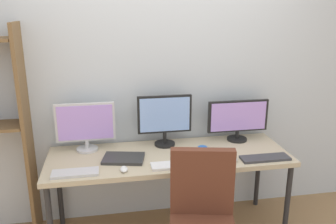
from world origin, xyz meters
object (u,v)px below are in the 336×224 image
coffee_mug (203,152)px  monitor_center (165,118)px  desk (169,160)px  mouse_left_side (233,159)px  monitor_right (238,119)px  mouse_right_side (124,169)px  keyboard_right (265,158)px  laptop_closed (124,158)px  monitor_left (86,125)px  keyboard_center (175,165)px  keyboard_left (75,173)px

coffee_mug → monitor_center: bearing=129.0°
desk → mouse_left_side: mouse_left_side is taller
coffee_mug → monitor_right: bearing=37.7°
mouse_right_side → desk: bearing=32.3°
desk → keyboard_right: keyboard_right is taller
monitor_right → laptop_closed: monitor_right is taller
monitor_right → monitor_left: bearing=-180.0°
mouse_right_side → coffee_mug: bearing=12.2°
monitor_left → monitor_center: bearing=-0.0°
keyboard_center → monitor_center: bearing=90.0°
keyboard_left → keyboard_right: bearing=0.0°
keyboard_center → laptop_closed: bearing=153.3°
mouse_left_side → laptop_closed: bearing=168.8°
laptop_closed → keyboard_right: bearing=2.9°
monitor_left → laptop_closed: 0.44m
keyboard_left → laptop_closed: laptop_closed is taller
monitor_right → keyboard_right: size_ratio=1.41×
coffee_mug → mouse_right_side: bearing=-167.8°
keyboard_center → coffee_mug: bearing=26.0°
monitor_right → keyboard_center: 0.82m
mouse_left_side → desk: bearing=156.3°
monitor_right → keyboard_center: bearing=-146.4°
monitor_center → keyboard_left: size_ratio=1.39×
monitor_right → keyboard_center: monitor_right is taller
monitor_center → keyboard_center: monitor_center is taller
desk → keyboard_right: 0.77m
monitor_left → coffee_mug: 0.99m
monitor_right → keyboard_left: (-1.40, -0.44, -0.19)m
keyboard_left → keyboard_right: size_ratio=0.86×
monitor_right → laptop_closed: 1.09m
monitor_left → keyboard_right: size_ratio=1.24×
monitor_center → keyboard_center: bearing=-90.0°
monitor_right → keyboard_left: monitor_right is taller
monitor_center → mouse_left_side: bearing=-41.5°
keyboard_center → keyboard_right: (0.74, 0.00, 0.00)m
monitor_left → monitor_center: (0.67, -0.00, 0.03)m
keyboard_left → mouse_left_side: size_ratio=3.51×
desk → mouse_left_side: size_ratio=20.56×
keyboard_left → keyboard_right: (1.47, 0.00, 0.00)m
monitor_center → coffee_mug: 0.46m
mouse_right_side → coffee_mug: coffee_mug is taller
monitor_left → monitor_right: (1.33, 0.00, -0.02)m
keyboard_right → mouse_left_side: 0.26m
keyboard_right → desk: bearing=162.7°
desk → monitor_left: 0.75m
keyboard_right → coffee_mug: (-0.48, 0.13, 0.04)m
monitor_left → laptop_closed: bearing=-41.0°
monitor_center → coffee_mug: monitor_center is taller
monitor_left → monitor_right: size_ratio=0.88×
mouse_right_side → laptop_closed: mouse_right_side is taller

